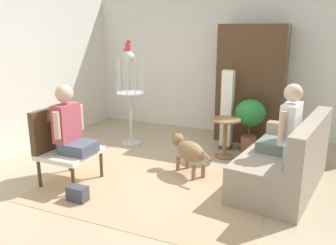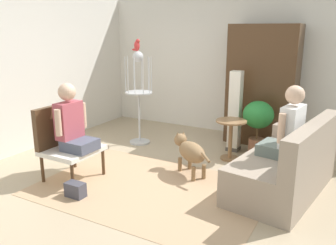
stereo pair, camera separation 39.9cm
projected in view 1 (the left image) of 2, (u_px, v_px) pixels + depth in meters
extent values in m
plane|color=tan|center=(173.00, 183.00, 4.57)|extent=(6.53, 6.53, 0.00)
cube|color=silver|center=(228.00, 66.00, 6.62)|extent=(6.04, 0.12, 2.55)
cube|color=silver|center=(21.00, 73.00, 5.58)|extent=(0.12, 5.85, 2.55)
cube|color=tan|center=(152.00, 190.00, 4.38)|extent=(2.80, 1.90, 0.01)
cube|color=gray|center=(280.00, 169.00, 4.43)|extent=(1.09, 1.83, 0.46)
cube|color=gray|center=(312.00, 139.00, 4.14)|extent=(0.44, 1.73, 0.47)
cube|color=gray|center=(297.00, 131.00, 4.98)|extent=(0.85, 0.31, 0.18)
cube|color=#9EB2B7|center=(291.00, 155.00, 3.88)|extent=(0.15, 0.33, 0.28)
cube|color=gray|center=(300.00, 143.00, 4.27)|extent=(0.15, 0.32, 0.28)
cylinder|color=#4C331E|center=(101.00, 164.00, 4.72)|extent=(0.04, 0.04, 0.37)
cylinder|color=#4C331E|center=(73.00, 181.00, 4.20)|extent=(0.04, 0.04, 0.37)
cylinder|color=#4C331E|center=(70.00, 158.00, 4.93)|extent=(0.04, 0.04, 0.37)
cylinder|color=#4C331E|center=(39.00, 174.00, 4.41)|extent=(0.04, 0.04, 0.37)
cube|color=white|center=(70.00, 153.00, 4.51)|extent=(0.64, 0.69, 0.06)
cube|color=#4C331E|center=(51.00, 128.00, 4.54)|extent=(0.09, 0.69, 0.55)
cube|color=slate|center=(275.00, 146.00, 4.40)|extent=(0.45, 0.46, 0.14)
cube|color=white|center=(291.00, 123.00, 4.23)|extent=(0.24, 0.43, 0.49)
sphere|color=#DDB293|center=(293.00, 93.00, 4.14)|extent=(0.22, 0.22, 0.22)
cylinder|color=#DDB293|center=(282.00, 125.00, 4.05)|extent=(0.08, 0.08, 0.34)
cylinder|color=#DDB293|center=(292.00, 117.00, 4.45)|extent=(0.08, 0.08, 0.34)
cube|color=#4E5367|center=(79.00, 147.00, 4.43)|extent=(0.39, 0.37, 0.14)
cube|color=#B24C59|center=(67.00, 123.00, 4.41)|extent=(0.18, 0.37, 0.48)
sphere|color=#DDB293|center=(64.00, 94.00, 4.32)|extent=(0.22, 0.22, 0.22)
cylinder|color=#DDB293|center=(80.00, 117.00, 4.59)|extent=(0.08, 0.08, 0.34)
cylinder|color=#DDB293|center=(57.00, 125.00, 4.19)|extent=(0.08, 0.08, 0.34)
cylinder|color=olive|center=(225.00, 120.00, 5.34)|extent=(0.47, 0.47, 0.02)
cylinder|color=olive|center=(225.00, 139.00, 5.42)|extent=(0.06, 0.06, 0.60)
cylinder|color=olive|center=(224.00, 156.00, 5.50)|extent=(0.28, 0.28, 0.03)
ellipsoid|color=olive|center=(191.00, 151.00, 4.77)|extent=(0.60, 0.53, 0.27)
sphere|color=olive|center=(178.00, 139.00, 5.02)|extent=(0.19, 0.19, 0.19)
cone|color=olive|center=(175.00, 134.00, 4.97)|extent=(0.06, 0.06, 0.06)
cone|color=olive|center=(180.00, 133.00, 5.02)|extent=(0.06, 0.06, 0.06)
cylinder|color=olive|center=(206.00, 156.00, 4.47)|extent=(0.17, 0.13, 0.10)
cylinder|color=olive|center=(178.00, 164.00, 4.95)|extent=(0.06, 0.06, 0.20)
cylinder|color=olive|center=(187.00, 162.00, 5.03)|extent=(0.06, 0.06, 0.20)
cylinder|color=olive|center=(194.00, 173.00, 4.64)|extent=(0.06, 0.06, 0.20)
cylinder|color=olive|center=(203.00, 171.00, 4.72)|extent=(0.06, 0.06, 0.20)
cylinder|color=silver|center=(131.00, 143.00, 6.15)|extent=(0.36, 0.36, 0.03)
cylinder|color=silver|center=(131.00, 119.00, 6.03)|extent=(0.04, 0.04, 0.89)
cylinder|color=silver|center=(130.00, 93.00, 5.92)|extent=(0.46, 0.46, 0.02)
cylinder|color=silver|center=(141.00, 76.00, 5.75)|extent=(0.01, 0.01, 0.59)
cylinder|color=silver|center=(143.00, 75.00, 5.88)|extent=(0.01, 0.01, 0.59)
cylinder|color=silver|center=(139.00, 74.00, 6.00)|extent=(0.01, 0.01, 0.59)
cylinder|color=silver|center=(132.00, 73.00, 6.05)|extent=(0.01, 0.01, 0.59)
cylinder|color=silver|center=(124.00, 74.00, 6.02)|extent=(0.01, 0.01, 0.59)
cylinder|color=silver|center=(118.00, 74.00, 5.92)|extent=(0.01, 0.01, 0.59)
cylinder|color=silver|center=(116.00, 75.00, 5.79)|extent=(0.01, 0.01, 0.59)
cylinder|color=silver|center=(120.00, 76.00, 5.68)|extent=(0.01, 0.01, 0.59)
cylinder|color=silver|center=(127.00, 77.00, 5.63)|extent=(0.01, 0.01, 0.59)
cylinder|color=silver|center=(135.00, 76.00, 5.65)|extent=(0.01, 0.01, 0.59)
sphere|color=silver|center=(129.00, 57.00, 5.76)|extent=(0.18, 0.18, 0.18)
ellipsoid|color=red|center=(128.00, 46.00, 5.72)|extent=(0.09, 0.10, 0.17)
sphere|color=red|center=(129.00, 41.00, 5.69)|extent=(0.07, 0.07, 0.07)
cone|color=#D8BF4C|center=(131.00, 41.00, 5.68)|extent=(0.03, 0.02, 0.02)
ellipsoid|color=red|center=(126.00, 50.00, 5.75)|extent=(0.12, 0.03, 0.04)
cylinder|color=#996047|center=(248.00, 144.00, 5.74)|extent=(0.25, 0.25, 0.26)
cylinder|color=brown|center=(249.00, 130.00, 5.68)|extent=(0.03, 0.03, 0.20)
ellipsoid|color=#267D34|center=(250.00, 113.00, 5.61)|extent=(0.48, 0.48, 0.43)
cube|color=#4C4742|center=(225.00, 146.00, 5.91)|extent=(0.20, 0.20, 0.06)
cube|color=white|center=(227.00, 109.00, 5.74)|extent=(0.18, 0.18, 1.25)
cube|color=#4C331E|center=(251.00, 84.00, 6.12)|extent=(1.13, 0.56, 2.04)
cube|color=#3F3F4C|center=(78.00, 194.00, 4.08)|extent=(0.24, 0.14, 0.18)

